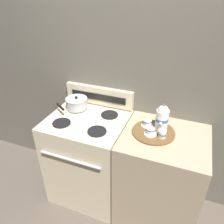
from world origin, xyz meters
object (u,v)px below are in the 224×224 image
Objects in this scene: teacup_left at (151,131)px; creamer_jug at (162,134)px; teacup_right at (147,123)px; saucepan at (77,103)px; serving_tray at (153,132)px; teapot at (162,118)px; stove at (89,158)px.

teacup_left is 1.62× the size of creamer_jug.
teacup_left is 0.12m from teacup_right.
saucepan reaches higher than creamer_jug.
serving_tray is (0.78, -0.12, -0.06)m from saucepan.
teacup_left is (-0.01, -0.05, 0.03)m from serving_tray.
stove is at bearing -173.40° from teapot.
saucepan is at bearing 168.53° from creamer_jug.
saucepan is at bearing 171.33° from serving_tray.
teacup_right is 1.62× the size of creamer_jug.
teapot is 0.14m from teacup_right.
saucepan is 2.83× the size of teacup_right.
saucepan reaches higher than teacup_right.
saucepan reaches higher than stove.
saucepan is at bearing 167.66° from teacup_left.
teapot is (0.05, 0.06, 0.12)m from serving_tray.
teacup_right is (0.54, 0.08, 0.50)m from stove.
creamer_jug is (0.68, -0.04, 0.51)m from stove.
teacup_left is at bearing -2.80° from stove.
serving_tray reaches higher than stove.
teapot is 0.14m from creamer_jug.
stove is 0.57m from saucepan.
creamer_jug reaches higher than stove.
creamer_jug reaches higher than serving_tray.
teapot reaches higher than serving_tray.
saucepan is 0.78m from teacup_left.
serving_tray is at bearing 144.97° from creamer_jug.
teapot is at bearing -4.30° from saucepan.
stove is 0.74m from teacup_right.
teapot is at bearing 49.33° from serving_tray.
serving_tray is at bearing 1.83° from stove.
teapot is 0.15m from teacup_left.
saucepan is at bearing 175.39° from teacup_right.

